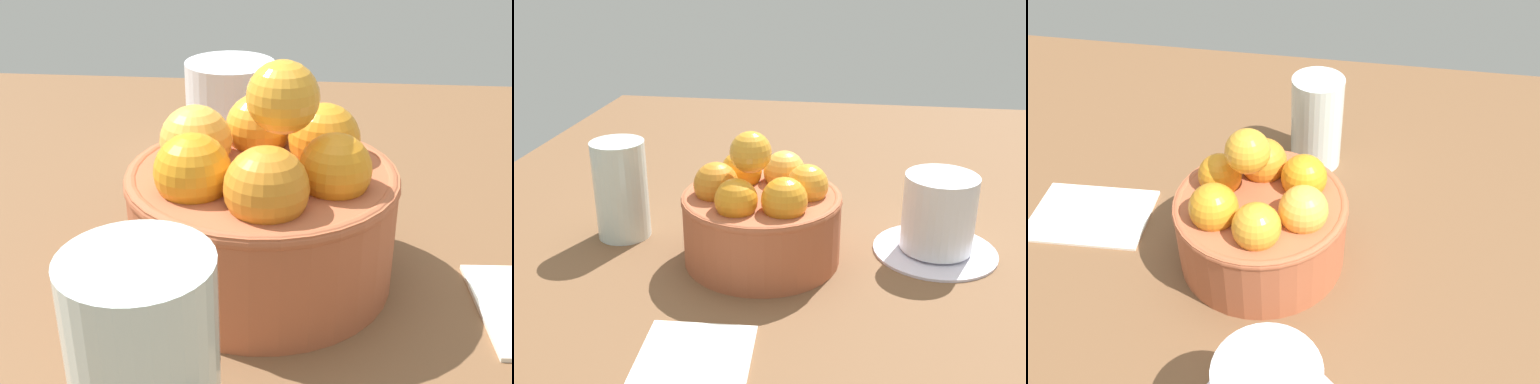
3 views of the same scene
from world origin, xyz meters
TOP-DOWN VIEW (x-y plane):
  - ground_plane at (0.00, 0.00)cm, footprint 140.80×86.37cm
  - terracotta_bowl at (-0.02, 0.04)cm, footprint 16.78×16.78cm
  - water_glass at (3.28, 16.73)cm, footprint 6.03×6.03cm
  - folded_napkin at (-19.77, 2.51)cm, footprint 13.40×10.02cm

SIDE VIEW (x-z plane):
  - ground_plane at x=0.00cm, z-range -4.64..0.00cm
  - folded_napkin at x=-19.77cm, z-range 0.00..0.60cm
  - terracotta_bowl at x=-0.02cm, z-range -2.12..12.39cm
  - water_glass at x=3.28cm, z-range 0.00..11.34cm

